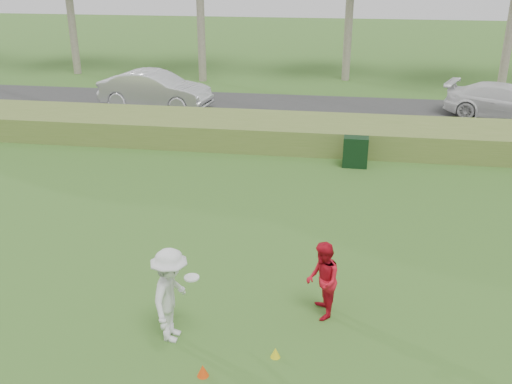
% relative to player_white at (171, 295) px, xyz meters
% --- Properties ---
extents(ground, '(120.00, 120.00, 0.00)m').
position_rel_player_white_xyz_m(ground, '(0.91, 0.10, -0.91)').
color(ground, '#2F5E1F').
rests_on(ground, ground).
extents(reed_strip, '(80.00, 3.00, 0.90)m').
position_rel_player_white_xyz_m(reed_strip, '(0.91, 12.10, -0.46)').
color(reed_strip, '#58712D').
rests_on(reed_strip, ground).
extents(park_road, '(80.00, 6.00, 0.06)m').
position_rel_player_white_xyz_m(park_road, '(0.91, 17.10, -0.88)').
color(park_road, '#2D2D2D').
rests_on(park_road, ground).
extents(player_white, '(0.90, 1.21, 1.82)m').
position_rel_player_white_xyz_m(player_white, '(0.00, 0.00, 0.00)').
color(player_white, silver).
rests_on(player_white, ground).
extents(player_red, '(0.72, 0.85, 1.57)m').
position_rel_player_white_xyz_m(player_red, '(2.66, 1.13, -0.13)').
color(player_red, red).
rests_on(player_red, ground).
extents(cone_orange, '(0.20, 0.20, 0.22)m').
position_rel_player_white_xyz_m(cone_orange, '(0.79, -0.94, -0.80)').
color(cone_orange, '#ED440C').
rests_on(cone_orange, ground).
extents(cone_yellow, '(0.18, 0.18, 0.19)m').
position_rel_player_white_xyz_m(cone_yellow, '(1.93, -0.27, -0.82)').
color(cone_yellow, yellow).
rests_on(cone_yellow, ground).
extents(utility_cabinet, '(0.83, 0.53, 1.02)m').
position_rel_player_white_xyz_m(utility_cabinet, '(3.36, 9.95, -0.40)').
color(utility_cabinet, black).
rests_on(utility_cabinet, ground).
extents(car_mid, '(5.29, 2.49, 1.68)m').
position_rel_player_white_xyz_m(car_mid, '(-5.67, 16.44, -0.01)').
color(car_mid, silver).
rests_on(car_mid, park_road).
extents(car_right, '(5.47, 3.83, 1.47)m').
position_rel_player_white_xyz_m(car_right, '(9.76, 16.83, -0.12)').
color(car_right, silver).
rests_on(car_right, park_road).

